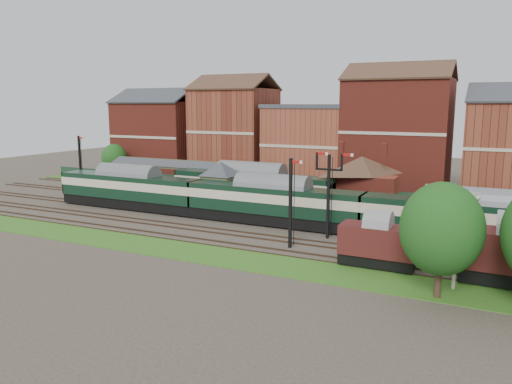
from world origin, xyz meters
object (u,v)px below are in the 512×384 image
at_px(dmu_train, 273,201).
at_px(platform_railcar, 251,187).
at_px(signal_box, 221,185).
at_px(semaphore_bracket, 329,190).
at_px(goods_van_a, 378,242).

relative_size(dmu_train, platform_railcar, 2.84).
height_order(signal_box, dmu_train, signal_box).
distance_m(signal_box, semaphore_bracket, 16.16).
distance_m(signal_box, platform_railcar, 4.04).
xyz_separation_m(platform_railcar, goods_van_a, (18.80, -15.50, -0.72)).
distance_m(semaphore_bracket, goods_van_a, 9.31).
distance_m(signal_box, dmu_train, 8.79).
xyz_separation_m(dmu_train, platform_railcar, (-5.78, 6.50, 0.14)).
relative_size(semaphore_bracket, dmu_train, 0.14).
bearing_deg(dmu_train, signal_box, 158.24).
xyz_separation_m(signal_box, goods_van_a, (21.16, -12.25, -1.20)).
bearing_deg(dmu_train, goods_van_a, -34.65).
bearing_deg(dmu_train, platform_railcar, 131.66).
xyz_separation_m(signal_box, semaphore_bracket, (15.04, -5.75, 1.44)).
height_order(signal_box, semaphore_bracket, semaphore_bracket).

